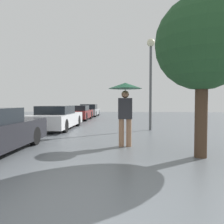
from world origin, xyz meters
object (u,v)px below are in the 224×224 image
at_px(pedestrian, 125,98).
at_px(parked_car_third, 79,113).
at_px(street_lamp, 151,67).
at_px(tree, 202,44).
at_px(parked_car_second, 57,118).
at_px(parked_car_farthest, 89,111).

relative_size(pedestrian, parked_car_third, 0.51).
bearing_deg(parked_car_third, street_lamp, -51.79).
relative_size(pedestrian, tree, 0.50).
xyz_separation_m(pedestrian, tree, (1.88, -1.26, 1.28)).
bearing_deg(tree, pedestrian, 146.11).
xyz_separation_m(parked_car_third, street_lamp, (4.95, -6.28, 2.59)).
bearing_deg(pedestrian, tree, -33.89).
bearing_deg(pedestrian, parked_car_third, 109.36).
bearing_deg(parked_car_second, pedestrian, -51.29).
bearing_deg(parked_car_second, parked_car_third, 91.45).
height_order(parked_car_second, parked_car_third, parked_car_second).
bearing_deg(street_lamp, pedestrian, -106.99).
relative_size(pedestrian, parked_car_second, 0.44).
xyz_separation_m(parked_car_second, parked_car_third, (-0.15, 6.06, -0.02)).
height_order(parked_car_second, parked_car_farthest, parked_car_farthest).
relative_size(pedestrian, street_lamp, 0.44).
bearing_deg(tree, parked_car_farthest, 108.30).
xyz_separation_m(pedestrian, parked_car_farthest, (-3.59, 15.27, -0.96)).
bearing_deg(parked_car_third, parked_car_second, -88.55).
relative_size(parked_car_second, street_lamp, 1.01).
height_order(pedestrian, parked_car_third, pedestrian).
height_order(parked_car_third, parked_car_farthest, parked_car_farthest).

